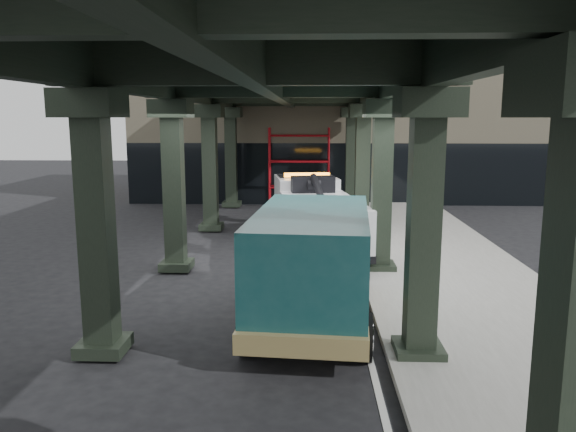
# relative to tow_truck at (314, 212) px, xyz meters

# --- Properties ---
(ground) EXTENTS (90.00, 90.00, 0.00)m
(ground) POSITION_rel_tow_truck_xyz_m (-0.70, -5.16, -1.27)
(ground) COLOR black
(ground) RESTS_ON ground
(sidewalk) EXTENTS (5.00, 40.00, 0.15)m
(sidewalk) POSITION_rel_tow_truck_xyz_m (3.80, -3.16, -1.19)
(sidewalk) COLOR gray
(sidewalk) RESTS_ON ground
(lane_stripe) EXTENTS (0.12, 38.00, 0.01)m
(lane_stripe) POSITION_rel_tow_truck_xyz_m (1.00, -3.16, -1.26)
(lane_stripe) COLOR silver
(lane_stripe) RESTS_ON ground
(viaduct) EXTENTS (7.40, 32.00, 6.40)m
(viaduct) POSITION_rel_tow_truck_xyz_m (-1.10, -3.16, 4.20)
(viaduct) COLOR black
(viaduct) RESTS_ON ground
(building) EXTENTS (22.00, 10.00, 8.00)m
(building) POSITION_rel_tow_truck_xyz_m (1.30, 14.84, 2.73)
(building) COLOR #C6B793
(building) RESTS_ON ground
(scaffolding) EXTENTS (3.08, 0.88, 4.00)m
(scaffolding) POSITION_rel_tow_truck_xyz_m (-0.70, 9.49, 0.84)
(scaffolding) COLOR #B00E16
(scaffolding) RESTS_ON ground
(tow_truck) EXTENTS (3.32, 8.13, 2.60)m
(tow_truck) POSITION_rel_tow_truck_xyz_m (0.00, 0.00, 0.00)
(tow_truck) COLOR black
(tow_truck) RESTS_ON ground
(towed_van) EXTENTS (2.96, 6.48, 2.56)m
(towed_van) POSITION_rel_tow_truck_xyz_m (-0.07, -7.15, 0.11)
(towed_van) COLOR #124042
(towed_van) RESTS_ON ground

